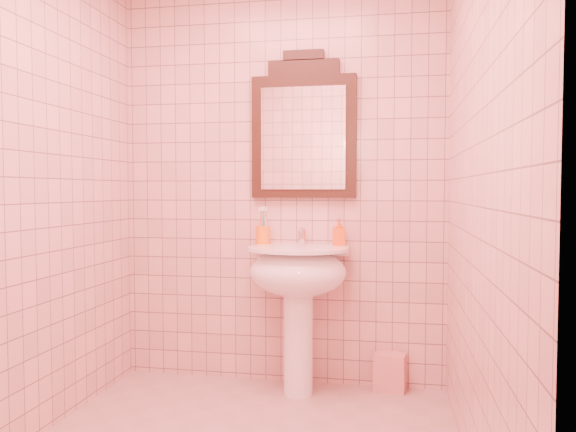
% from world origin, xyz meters
% --- Properties ---
extents(back_wall, '(2.00, 0.02, 2.50)m').
position_xyz_m(back_wall, '(0.00, 1.10, 1.25)').
color(back_wall, tan).
rests_on(back_wall, floor).
extents(pedestal_sink, '(0.58, 0.58, 0.86)m').
position_xyz_m(pedestal_sink, '(0.14, 0.87, 0.66)').
color(pedestal_sink, white).
rests_on(pedestal_sink, floor).
extents(faucet, '(0.04, 0.16, 0.11)m').
position_xyz_m(faucet, '(0.14, 1.01, 0.92)').
color(faucet, white).
rests_on(faucet, pedestal_sink).
extents(mirror, '(0.64, 0.06, 0.89)m').
position_xyz_m(mirror, '(0.14, 1.07, 1.55)').
color(mirror, black).
rests_on(mirror, back_wall).
extents(toothbrush_cup, '(0.09, 0.09, 0.20)m').
position_xyz_m(toothbrush_cup, '(-0.10, 1.02, 0.92)').
color(toothbrush_cup, orange).
rests_on(toothbrush_cup, pedestal_sink).
extents(soap_dispenser, '(0.08, 0.08, 0.16)m').
position_xyz_m(soap_dispenser, '(0.37, 1.01, 0.94)').
color(soap_dispenser, '#E84D13').
rests_on(soap_dispenser, pedestal_sink).
extents(towel, '(0.20, 0.15, 0.22)m').
position_xyz_m(towel, '(0.67, 1.04, 0.11)').
color(towel, tan).
rests_on(towel, floor).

